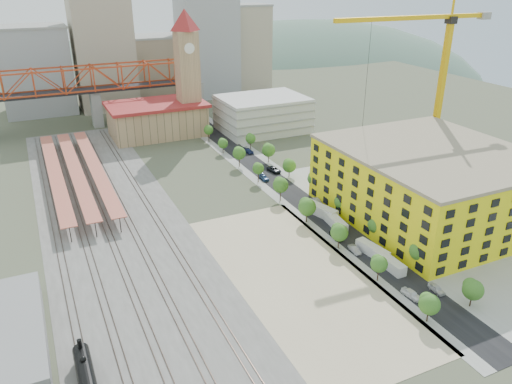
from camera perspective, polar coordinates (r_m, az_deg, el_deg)
name	(u,v)px	position (r m, az deg, el deg)	size (l,w,h in m)	color
ground	(255,214)	(136.03, -0.17, -2.57)	(400.00, 400.00, 0.00)	#474C38
ballast_strip	(109,213)	(142.47, -16.49, -2.33)	(36.00, 165.00, 0.06)	#605E59
dirt_lot	(299,276)	(110.17, 4.89, -9.59)	(28.00, 67.00, 0.06)	tan
street_asphalt	(281,185)	(154.69, 2.88, 0.81)	(12.00, 170.00, 0.06)	black
sidewalk_west	(265,188)	(152.39, 1.05, 0.46)	(3.00, 170.00, 0.04)	gray
sidewalk_east	(297,182)	(157.15, 4.66, 1.13)	(3.00, 170.00, 0.04)	gray
construction_pad	(434,213)	(145.24, 19.67, -2.26)	(50.00, 90.00, 0.06)	gray
rail_tracks	(102,214)	(142.25, -17.21, -2.42)	(26.56, 160.00, 0.18)	#382B23
platform_canopies	(75,169)	(165.85, -19.96, 2.45)	(16.00, 80.00, 4.12)	#B05B43
station_hall	(157,119)	(205.19, -11.22, 8.21)	(38.00, 24.00, 13.10)	tan
clock_tower	(187,61)	(202.00, -7.91, 14.60)	(12.00, 12.00, 52.00)	tan
parking_garage	(263,114)	(207.47, 0.76, 8.93)	(34.00, 26.00, 14.00)	silver
truss_bridge	(93,82)	(221.09, -18.14, 11.87)	(94.00, 9.60, 25.60)	gray
construction_building	(430,183)	(139.56, 19.30, 0.95)	(44.60, 50.60, 18.80)	yellow
street_trees	(297,197)	(146.70, 4.69, -0.60)	(15.40, 124.40, 8.00)	#2F5E1C
skyline	(148,54)	(262.27, -12.24, 15.11)	(133.00, 46.00, 60.00)	#9EA0A3
distant_hills	(170,161)	(407.72, -9.77, 3.46)	(647.00, 264.00, 227.00)	#4C6B59
tower_crane	(435,64)	(163.35, 19.78, 13.58)	(53.36, 4.33, 56.96)	#E9AF0F
site_trailer_a	(389,263)	(115.94, 14.99, -7.85)	(2.35, 8.95, 2.45)	silver
site_trailer_b	(372,250)	(119.89, 13.17, -6.51)	(2.38, 9.04, 2.47)	silver
site_trailer_c	(336,222)	(130.71, 9.07, -3.43)	(2.47, 9.39, 2.57)	silver
site_trailer_d	(321,211)	(136.06, 7.39, -2.12)	(2.72, 10.34, 2.83)	silver
car_0	(411,294)	(107.82, 17.34, -11.09)	(1.86, 4.61, 1.57)	white
car_1	(355,250)	(120.38, 11.21, -6.48)	(1.48, 4.24, 1.40)	#939397
car_2	(337,236)	(125.64, 9.24, -4.96)	(2.22, 4.82, 1.34)	black
car_3	(264,178)	(158.20, 0.90, 1.65)	(2.01, 4.93, 1.43)	navy
car_4	(437,289)	(111.14, 19.94, -10.38)	(1.67, 4.15, 1.42)	silver
car_5	(317,201)	(142.95, 6.98, -1.08)	(1.48, 4.25, 1.40)	#98979D
car_6	(274,170)	(164.54, 2.08, 2.56)	(2.60, 5.64, 1.57)	black
car_7	(248,151)	(182.15, -0.89, 4.72)	(2.12, 5.23, 1.52)	#1A224D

